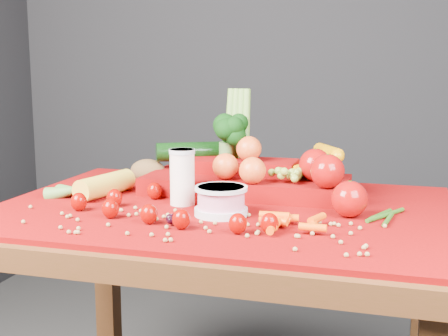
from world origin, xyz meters
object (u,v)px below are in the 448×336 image
(table, at_px, (222,249))
(produce_mound, at_px, (257,172))
(milk_glass, at_px, (182,175))
(yogurt_bowl, at_px, (221,200))

(table, height_order, produce_mound, produce_mound)
(milk_glass, height_order, yogurt_bowl, milk_glass)
(table, distance_m, produce_mound, 0.23)
(table, bearing_deg, produce_mound, 72.40)
(yogurt_bowl, distance_m, produce_mound, 0.24)
(milk_glass, xyz_separation_m, produce_mound, (0.14, 0.17, -0.01))
(table, xyz_separation_m, milk_glass, (-0.09, -0.01, 0.18))
(table, relative_size, milk_glass, 8.23)
(milk_glass, distance_m, yogurt_bowl, 0.14)
(milk_glass, relative_size, yogurt_bowl, 1.12)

